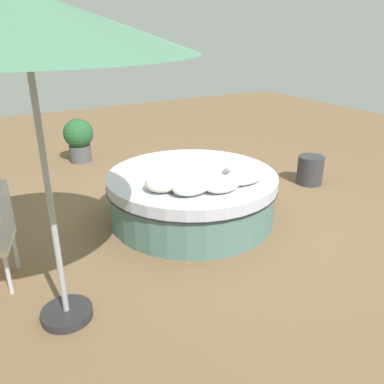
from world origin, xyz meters
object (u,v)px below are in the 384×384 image
object	(u,v)px
throw_pillow_2	(222,184)
side_table	(310,170)
patio_umbrella	(23,24)
throw_pillow_3	(244,177)
throw_pillow_0	(163,183)
throw_pillow_1	(191,187)
planter	(79,138)
round_bed	(192,196)
throw_pillow_4	(244,167)

from	to	relation	value
throw_pillow_2	side_table	distance (m)	2.44
patio_umbrella	side_table	xyz separation A→B (m)	(4.18, 1.25, -2.14)
side_table	throw_pillow_3	bearing A→B (deg)	-158.99
throw_pillow_0	throw_pillow_1	xyz separation A→B (m)	(0.23, -0.26, -0.00)
throw_pillow_1	throw_pillow_0	bearing A→B (deg)	131.43
throw_pillow_2	planter	world-z (taller)	planter
throw_pillow_2	throw_pillow_3	world-z (taller)	throw_pillow_2
round_bed	side_table	size ratio (longest dim) A/B	4.83
round_bed	throw_pillow_0	xyz separation A→B (m)	(-0.56, -0.30, 0.39)
throw_pillow_1	throw_pillow_4	xyz separation A→B (m)	(0.91, 0.24, 0.00)
throw_pillow_3	side_table	bearing A→B (deg)	21.01
round_bed	planter	distance (m)	3.15
side_table	throw_pillow_1	bearing A→B (deg)	-165.16
throw_pillow_1	throw_pillow_3	distance (m)	0.69
throw_pillow_4	planter	size ratio (longest dim) A/B	0.64
throw_pillow_4	patio_umbrella	world-z (taller)	patio_umbrella
round_bed	throw_pillow_1	size ratio (longest dim) A/B	4.75
round_bed	patio_umbrella	xyz separation A→B (m)	(-1.92, -1.12, 2.04)
throw_pillow_2	throw_pillow_4	bearing A→B (deg)	31.14
throw_pillow_4	patio_umbrella	bearing A→B (deg)	-162.06
planter	throw_pillow_2	bearing A→B (deg)	-81.16
throw_pillow_3	planter	size ratio (longest dim) A/B	0.67
throw_pillow_1	planter	size ratio (longest dim) A/B	0.57
patio_umbrella	planter	size ratio (longest dim) A/B	3.24
round_bed	throw_pillow_0	world-z (taller)	throw_pillow_0
throw_pillow_2	throw_pillow_0	bearing A→B (deg)	146.73
patio_umbrella	planter	xyz separation A→B (m)	(1.33, 4.22, -1.92)
throw_pillow_2	side_table	xyz separation A→B (m)	(2.26, 0.80, -0.48)
throw_pillow_1	throw_pillow_2	world-z (taller)	throw_pillow_1
throw_pillow_2	throw_pillow_3	bearing A→B (deg)	10.43
throw_pillow_2	throw_pillow_4	world-z (taller)	throw_pillow_4
patio_umbrella	throw_pillow_2	bearing A→B (deg)	13.44
throw_pillow_1	patio_umbrella	size ratio (longest dim) A/B	0.18
patio_umbrella	planter	bearing A→B (deg)	72.47
throw_pillow_0	throw_pillow_2	xyz separation A→B (m)	(0.56, -0.37, -0.01)
throw_pillow_2	patio_umbrella	world-z (taller)	patio_umbrella
patio_umbrella	throw_pillow_0	bearing A→B (deg)	31.19
planter	side_table	size ratio (longest dim) A/B	1.78
throw_pillow_0	throw_pillow_4	xyz separation A→B (m)	(1.14, -0.01, -0.00)
throw_pillow_4	side_table	bearing A→B (deg)	14.86
side_table	patio_umbrella	bearing A→B (deg)	-163.28
throw_pillow_2	throw_pillow_3	size ratio (longest dim) A/B	0.83
throw_pillow_3	side_table	world-z (taller)	throw_pillow_3
throw_pillow_0	throw_pillow_1	size ratio (longest dim) A/B	0.88
planter	throw_pillow_3	bearing A→B (deg)	-75.69
round_bed	throw_pillow_4	distance (m)	0.77
throw_pillow_1	throw_pillow_2	size ratio (longest dim) A/B	1.03
throw_pillow_0	planter	xyz separation A→B (m)	(-0.03, 3.39, -0.27)
throw_pillow_0	throw_pillow_4	size ratio (longest dim) A/B	0.79
side_table	throw_pillow_0	bearing A→B (deg)	-171.31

